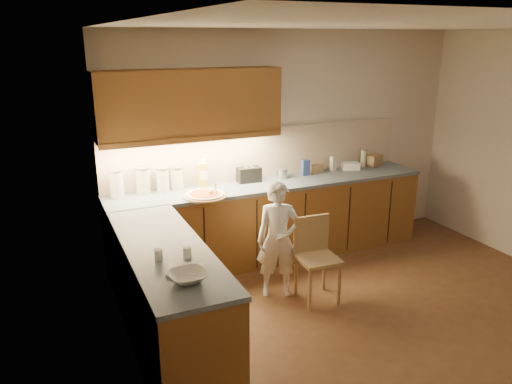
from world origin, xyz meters
The scene contains 24 objects.
room centered at (0.00, 0.00, 1.68)m, with size 4.54×4.50×2.62m.
l_counter centered at (-0.92, 1.25, 0.46)m, with size 3.77×2.62×0.92m.
backsplash centered at (-0.38, 1.99, 1.21)m, with size 3.75×0.02×0.58m, color beige.
upper_cabinets centered at (-1.27, 1.82, 1.85)m, with size 1.95×0.36×0.73m.
pizza_on_board centered at (-1.25, 1.49, 0.94)m, with size 0.45×0.45×0.18m.
child centered at (-0.71, 0.86, 0.59)m, with size 0.43×0.28×1.18m, color white.
wooden_chair centered at (-0.40, 0.65, 0.48)m, with size 0.40×0.40×0.83m.
mixing_bowl centered at (-1.95, -0.24, 0.95)m, with size 0.26×0.26×0.06m, color white.
canister_a centered at (-2.08, 1.85, 1.07)m, with size 0.15×0.15×0.30m.
canister_b centered at (-1.80, 1.89, 1.06)m, with size 0.16×0.16×0.29m.
canister_c centered at (-1.60, 1.85, 1.06)m, with size 0.14×0.14×0.27m.
canister_d centered at (-1.44, 1.90, 1.05)m, with size 0.15×0.15×0.25m.
oil_jug centered at (-1.14, 1.88, 1.06)m, with size 0.12×0.11×0.31m.
toaster centered at (-0.61, 1.83, 1.01)m, with size 0.27×0.16×0.17m.
steel_pot centered at (-0.19, 1.83, 0.98)m, with size 0.15×0.15×0.12m.
blue_box centered at (0.13, 1.82, 1.01)m, with size 0.09×0.07×0.19m, color #2E448B.
card_box_a centered at (0.31, 1.88, 0.98)m, with size 0.16×0.11×0.11m, color tan.
white_bottle centered at (0.54, 1.86, 1.01)m, with size 0.06×0.06×0.18m, color silver.
flat_pack centered at (0.79, 1.84, 0.96)m, with size 0.21×0.15×0.08m, color white.
tall_jar centered at (1.00, 1.87, 1.04)m, with size 0.07×0.07×0.23m.
card_box_b centered at (1.14, 1.84, 1.00)m, with size 0.19×0.15×0.15m, color #997952.
dough_cloth centered at (-1.92, -0.08, 0.93)m, with size 0.25×0.20×0.02m, color white.
spice_jar_a centered at (-2.05, 0.18, 0.96)m, with size 0.06×0.06×0.08m, color silver.
spice_jar_b centered at (-1.85, 0.12, 0.96)m, with size 0.06×0.06×0.08m, color silver.
Camera 1 is at (-2.78, -3.23, 2.51)m, focal length 35.00 mm.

